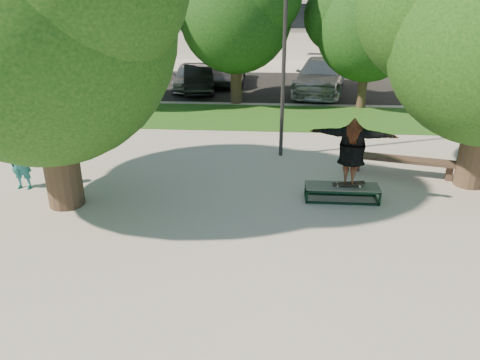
# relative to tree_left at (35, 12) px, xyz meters

# --- Properties ---
(ground) EXTENTS (120.00, 120.00, 0.00)m
(ground) POSITION_rel_tree_left_xyz_m (4.29, -1.09, -4.42)
(ground) COLOR #9E9891
(ground) RESTS_ON ground
(grass_strip) EXTENTS (30.00, 4.00, 0.02)m
(grass_strip) POSITION_rel_tree_left_xyz_m (5.29, 8.41, -4.41)
(grass_strip) COLOR #1B4E16
(grass_strip) RESTS_ON ground
(asphalt_strip) EXTENTS (40.00, 8.00, 0.01)m
(asphalt_strip) POSITION_rel_tree_left_xyz_m (4.29, 14.91, -4.42)
(asphalt_strip) COLOR black
(asphalt_strip) RESTS_ON ground
(tree_left) EXTENTS (6.96, 5.95, 7.12)m
(tree_left) POSITION_rel_tree_left_xyz_m (0.00, 0.00, 0.00)
(tree_left) COLOR #38281E
(tree_left) RESTS_ON ground
(bg_tree_left) EXTENTS (5.28, 4.51, 5.77)m
(bg_tree_left) POSITION_rel_tree_left_xyz_m (-2.28, 9.98, -0.69)
(bg_tree_left) COLOR #38281E
(bg_tree_left) RESTS_ON ground
(bg_tree_mid) EXTENTS (5.76, 4.92, 6.24)m
(bg_tree_mid) POSITION_rel_tree_left_xyz_m (3.22, 10.98, -0.41)
(bg_tree_mid) COLOR #38281E
(bg_tree_mid) RESTS_ON ground
(bg_tree_right) EXTENTS (5.04, 4.31, 5.43)m
(bg_tree_right) POSITION_rel_tree_left_xyz_m (8.73, 10.47, -0.93)
(bg_tree_right) COLOR #38281E
(bg_tree_right) RESTS_ON ground
(lamppost) EXTENTS (0.25, 0.15, 6.11)m
(lamppost) POSITION_rel_tree_left_xyz_m (5.29, 3.91, -1.27)
(lamppost) COLOR #2D2D30
(lamppost) RESTS_ON ground
(grind_box) EXTENTS (1.80, 0.60, 0.38)m
(grind_box) POSITION_rel_tree_left_xyz_m (6.79, 0.69, -4.23)
(grind_box) COLOR black
(grind_box) RESTS_ON ground
(skater_rig) EXTENTS (2.10, 0.95, 1.73)m
(skater_rig) POSITION_rel_tree_left_xyz_m (6.94, 0.69, -3.14)
(skater_rig) COLOR white
(skater_rig) RESTS_ON grind_box
(bystander) EXTENTS (0.56, 0.37, 1.52)m
(bystander) POSITION_rel_tree_left_xyz_m (-1.44, 0.78, -3.66)
(bystander) COLOR #1A6165
(bystander) RESTS_ON ground
(bench) EXTENTS (3.36, 1.20, 0.51)m
(bench) POSITION_rel_tree_left_xyz_m (8.68, 2.48, -3.99)
(bench) COLOR #443329
(bench) RESTS_ON ground
(car_silver_a) EXTENTS (1.93, 4.01, 1.32)m
(car_silver_a) POSITION_rel_tree_left_xyz_m (0.67, 13.66, -3.76)
(car_silver_a) COLOR #BAB9BF
(car_silver_a) RESTS_ON asphalt_strip
(car_dark) EXTENTS (2.06, 4.20, 1.32)m
(car_dark) POSITION_rel_tree_left_xyz_m (1.21, 13.18, -3.76)
(car_dark) COLOR black
(car_dark) RESTS_ON asphalt_strip
(car_grey) EXTENTS (2.28, 4.66, 1.27)m
(car_grey) POSITION_rel_tree_left_xyz_m (2.29, 15.32, -3.79)
(car_grey) COLOR #56555A
(car_grey) RESTS_ON asphalt_strip
(car_silver_b) EXTENTS (3.20, 5.89, 1.62)m
(car_silver_b) POSITION_rel_tree_left_xyz_m (7.24, 13.39, -3.61)
(car_silver_b) COLOR #B2B1B6
(car_silver_b) RESTS_ON asphalt_strip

